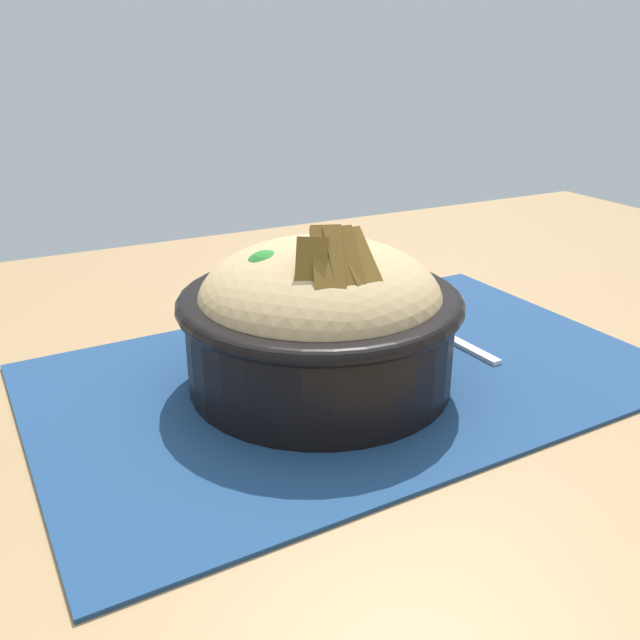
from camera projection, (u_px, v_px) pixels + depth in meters
name	position (u px, v px, depth m)	size (l,w,h in m)	color
table	(366.00, 434.00, 0.60)	(1.31, 0.84, 0.77)	#99754C
placemat	(350.00, 374.00, 0.53)	(0.47, 0.30, 0.00)	navy
bowl	(320.00, 317.00, 0.49)	(0.25, 0.25, 0.13)	black
fork	(436.00, 331.00, 0.60)	(0.02, 0.14, 0.00)	silver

